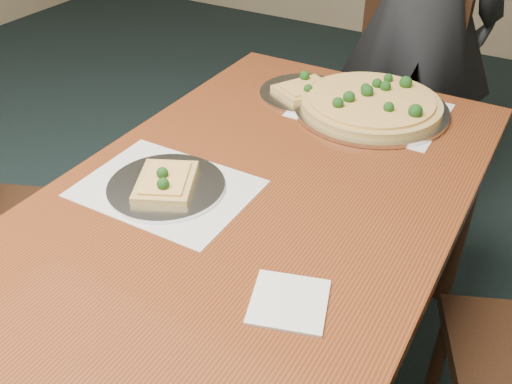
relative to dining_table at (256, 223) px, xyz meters
The scene contains 9 objects.
dining_table is the anchor object (origin of this frame).
chair_far 1.15m from the dining_table, 91.24° to the left, with size 0.47×0.47×0.91m.
diner 1.21m from the dining_table, 88.73° to the left, with size 0.62×0.40×1.69m, color black.
placemat_main 0.54m from the dining_table, 80.94° to the left, with size 0.42×0.32×0.00m, color white.
placemat_near 0.23m from the dining_table, 153.72° to the right, with size 0.40×0.30×0.00m, color white.
pizza_pan 0.55m from the dining_table, 80.84° to the left, with size 0.45×0.45×0.07m.
slice_plate_near 0.24m from the dining_table, 153.53° to the right, with size 0.28×0.28×0.06m.
slice_plate_far 0.56m from the dining_table, 103.86° to the left, with size 0.28×0.28×0.06m.
napkin 0.37m from the dining_table, 50.33° to the right, with size 0.14×0.14×0.01m, color white.
Camera 1 is at (0.96, -0.12, 1.53)m, focal length 40.00 mm.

